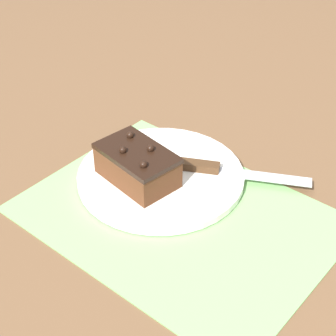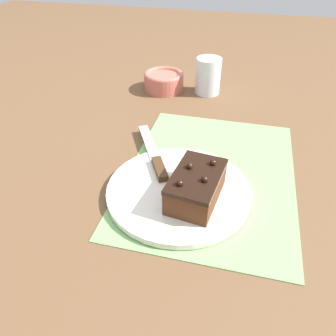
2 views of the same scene
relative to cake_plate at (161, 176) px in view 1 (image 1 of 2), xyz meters
name	(u,v)px [view 1 (image 1 of 2)]	position (x,y,z in m)	size (l,w,h in m)	color
ground_plane	(178,217)	(0.08, -0.05, -0.01)	(3.00, 3.00, 0.00)	brown
placemat_woven	(178,216)	(0.08, -0.05, -0.01)	(0.46, 0.34, 0.00)	#7AB266
cake_plate	(161,176)	(0.00, 0.00, 0.00)	(0.28, 0.28, 0.01)	white
chocolate_cake	(137,165)	(-0.02, -0.04, 0.03)	(0.14, 0.10, 0.06)	#512D19
serving_knife	(220,170)	(0.07, 0.07, 0.01)	(0.20, 0.12, 0.01)	#472D19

